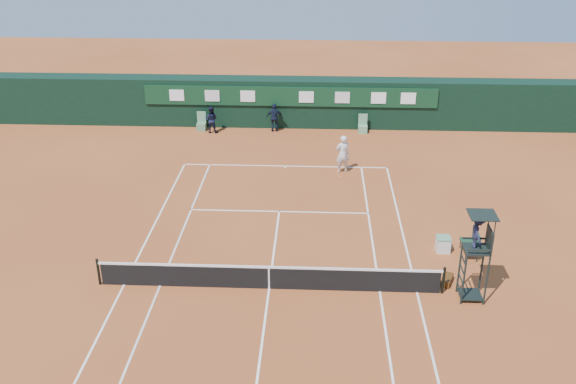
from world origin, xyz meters
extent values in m
plane|color=#A95327|center=(0.00, 0.00, 0.00)|extent=(90.00, 90.00, 0.00)
cube|color=white|center=(0.00, 11.88, 0.01)|extent=(11.05, 0.08, 0.01)
cube|color=white|center=(5.49, 0.00, 0.01)|extent=(0.08, 23.85, 0.01)
cube|color=white|center=(-5.49, 0.00, 0.01)|extent=(0.08, 23.85, 0.01)
cube|color=white|center=(4.12, 0.00, 0.01)|extent=(0.08, 23.85, 0.01)
cube|color=silver|center=(-4.12, 0.00, 0.01)|extent=(0.08, 23.85, 0.01)
cube|color=white|center=(0.00, 6.40, 0.01)|extent=(8.31, 0.08, 0.01)
cube|color=white|center=(0.00, 0.00, 0.01)|extent=(0.08, 12.88, 0.01)
cube|color=silver|center=(0.00, 11.73, 0.01)|extent=(0.08, 0.30, 0.01)
cube|color=black|center=(0.00, 0.00, 0.45)|extent=(12.60, 0.04, 0.90)
cube|color=white|center=(0.00, 0.00, 0.93)|extent=(12.80, 0.06, 0.08)
cube|color=silver|center=(0.00, 0.00, 0.46)|extent=(0.06, 0.05, 0.92)
cylinder|color=black|center=(6.40, 0.00, 0.55)|extent=(0.10, 0.10, 1.10)
cylinder|color=black|center=(-6.40, 0.00, 0.55)|extent=(0.10, 0.10, 1.10)
cube|color=black|center=(0.00, 18.75, 1.50)|extent=(40.00, 1.50, 3.00)
cube|color=#0E341C|center=(0.00, 17.94, 2.10)|extent=(18.00, 0.10, 1.20)
cube|color=white|center=(-7.00, 17.87, 2.10)|extent=(0.90, 0.04, 0.70)
cube|color=silver|center=(-4.80, 17.87, 2.10)|extent=(0.90, 0.04, 0.70)
cube|color=white|center=(-2.60, 17.87, 2.10)|extent=(0.90, 0.04, 0.70)
cube|color=white|center=(1.00, 17.87, 2.10)|extent=(0.90, 0.04, 0.70)
cube|color=silver|center=(3.20, 17.87, 2.10)|extent=(0.90, 0.04, 0.70)
cube|color=white|center=(5.40, 17.87, 2.10)|extent=(0.90, 0.04, 0.70)
cube|color=white|center=(7.20, 17.87, 2.10)|extent=(0.90, 0.04, 0.70)
cube|color=#55835E|center=(-5.50, 17.45, 0.23)|extent=(0.55, 0.50, 0.46)
cube|color=#5C8D6B|center=(-5.50, 17.67, 0.80)|extent=(0.55, 0.06, 0.70)
cube|color=#62966D|center=(4.50, 17.45, 0.23)|extent=(0.55, 0.50, 0.46)
cube|color=slate|center=(4.50, 17.67, 0.80)|extent=(0.55, 0.06, 0.70)
cylinder|color=black|center=(6.96, -0.66, 1.00)|extent=(0.07, 0.07, 2.00)
cylinder|color=black|center=(6.96, 0.14, 1.00)|extent=(0.07, 0.07, 2.00)
cylinder|color=black|center=(7.76, -0.66, 1.00)|extent=(0.07, 0.07, 2.00)
cylinder|color=black|center=(7.76, 0.14, 1.00)|extent=(0.07, 0.07, 2.00)
cube|color=black|center=(7.36, -0.26, 2.04)|extent=(0.85, 0.85, 0.08)
cube|color=black|center=(7.76, -0.26, 2.45)|extent=(0.06, 0.85, 0.80)
cube|color=black|center=(7.36, -0.68, 2.25)|extent=(0.85, 0.05, 0.06)
cube|color=black|center=(7.36, 0.16, 2.25)|extent=(0.85, 0.05, 0.06)
cylinder|color=black|center=(7.76, -0.66, 2.90)|extent=(0.04, 0.04, 1.00)
cylinder|color=black|center=(7.76, 0.14, 2.90)|extent=(0.04, 0.04, 1.00)
cube|color=black|center=(7.41, -0.26, 3.40)|extent=(0.95, 0.95, 0.04)
cube|color=black|center=(7.36, -0.26, 0.15)|extent=(0.80, 0.80, 0.05)
cube|color=black|center=(6.96, -0.26, 0.40)|extent=(0.04, 0.80, 0.04)
cube|color=black|center=(6.96, -0.26, 0.80)|extent=(0.04, 0.80, 0.04)
cube|color=black|center=(6.96, -0.26, 1.20)|extent=(0.04, 0.80, 0.04)
cube|color=black|center=(6.96, -0.26, 1.60)|extent=(0.04, 0.80, 0.04)
imported|color=#181A31|center=(7.31, -0.26, 2.72)|extent=(0.47, 0.82, 1.28)
cube|color=#173922|center=(7.94, 2.85, 0.45)|extent=(0.55, 1.20, 0.08)
cube|color=#1B442E|center=(8.19, 2.85, 0.80)|extent=(0.06, 1.20, 0.60)
cylinder|color=black|center=(7.72, 2.30, 0.20)|extent=(0.04, 0.04, 0.41)
cylinder|color=black|center=(8.16, 2.30, 0.20)|extent=(0.04, 0.04, 0.41)
cylinder|color=black|center=(7.72, 3.40, 0.20)|extent=(0.04, 0.04, 0.41)
cylinder|color=black|center=(8.16, 3.40, 0.20)|extent=(0.04, 0.04, 0.41)
cube|color=black|center=(6.69, 0.66, 0.14)|extent=(0.60, 0.84, 0.29)
cube|color=silver|center=(6.94, 3.11, 0.30)|extent=(0.55, 0.55, 0.60)
cube|color=#5F9169|center=(6.94, 3.11, 0.62)|extent=(0.57, 0.57, 0.05)
sphere|color=#BCCB2F|center=(2.91, 10.51, 0.04)|extent=(0.07, 0.07, 0.07)
imported|color=silver|center=(3.05, 11.26, 1.01)|extent=(0.85, 0.68, 2.03)
imported|color=black|center=(-4.80, 17.07, 0.83)|extent=(0.85, 0.69, 1.67)
imported|color=black|center=(-0.93, 17.47, 0.89)|extent=(1.08, 0.54, 1.78)
camera|label=1|loc=(1.64, -20.12, 13.38)|focal=40.00mm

